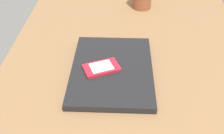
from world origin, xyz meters
TOP-DOWN VIEW (x-y plane):
  - desk_surface at (0.00, 0.00)cm, footprint 120.00×80.00cm
  - laptop_closed at (7.11, 5.93)cm, footprint 31.97×23.51cm
  - cell_phone_on_laptop at (6.23, 8.96)cm, footprint 9.52×11.67cm

SIDE VIEW (x-z plane):
  - desk_surface at x=0.00cm, z-range 0.00..3.00cm
  - laptop_closed at x=7.11cm, z-range 3.00..4.93cm
  - cell_phone_on_laptop at x=6.23cm, z-range 4.90..5.85cm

